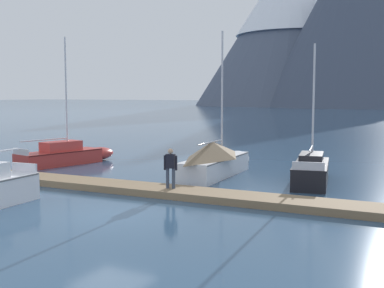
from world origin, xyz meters
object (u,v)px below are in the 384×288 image
sailboat_mid_dock_port (217,159)px  person_on_dock (171,166)px  sailboat_nearest_berth (68,155)px  sailboat_mid_dock_starboard (311,170)px

sailboat_mid_dock_port → person_on_dock: (0.55, -5.61, 0.38)m
sailboat_nearest_berth → sailboat_mid_dock_port: sailboat_nearest_berth is taller
sailboat_nearest_berth → sailboat_mid_dock_starboard: 14.91m
sailboat_mid_dock_port → sailboat_nearest_berth: bearing=-177.8°
sailboat_mid_dock_port → sailboat_mid_dock_starboard: sailboat_mid_dock_port is taller
sailboat_mid_dock_starboard → person_on_dock: bearing=-126.1°
sailboat_mid_dock_starboard → person_on_dock: (-4.36, -5.98, 0.65)m
sailboat_nearest_berth → person_on_dock: sailboat_nearest_berth is taller
sailboat_mid_dock_port → person_on_dock: 5.65m
sailboat_nearest_berth → sailboat_mid_dock_port: 9.99m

